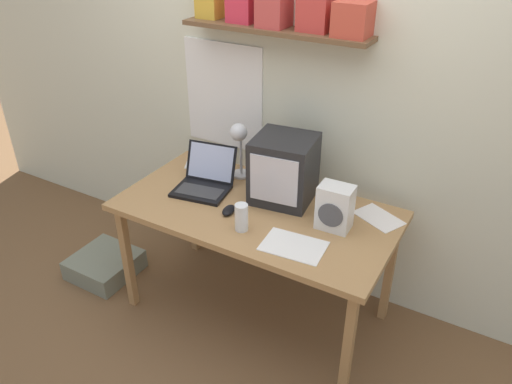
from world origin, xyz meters
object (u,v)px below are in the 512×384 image
(corner_desk, at_px, (256,218))
(loose_paper_near_laptop, at_px, (294,246))
(floor_cushion, at_px, (105,265))
(juice_glass, at_px, (241,219))
(desk_lamp, at_px, (239,140))
(space_heater, at_px, (335,207))
(laptop, at_px, (205,178))
(loose_paper_near_monitor, at_px, (379,218))
(printed_handout, at_px, (201,163))
(crt_monitor, at_px, (284,169))
(computer_mouse, at_px, (229,210))

(corner_desk, height_order, loose_paper_near_laptop, loose_paper_near_laptop)
(floor_cushion, bearing_deg, juice_glass, -0.51)
(desk_lamp, xyz_separation_m, space_heater, (0.67, -0.19, -0.13))
(laptop, relative_size, loose_paper_near_monitor, 1.22)
(juice_glass, xyz_separation_m, printed_handout, (-0.60, 0.49, -0.06))
(floor_cushion, bearing_deg, crt_monitor, 18.16)
(loose_paper_near_laptop, bearing_deg, computer_mouse, 167.58)
(corner_desk, height_order, laptop, laptop)
(space_heater, xyz_separation_m, floor_cushion, (-1.47, -0.24, -0.78))
(loose_paper_near_laptop, bearing_deg, loose_paper_near_monitor, 58.01)
(corner_desk, distance_m, floor_cushion, 1.22)
(loose_paper_near_laptop, xyz_separation_m, floor_cushion, (-1.37, 0.01, -0.67))
(laptop, height_order, floor_cushion, laptop)
(laptop, relative_size, desk_lamp, 0.98)
(laptop, xyz_separation_m, desk_lamp, (0.12, 0.18, 0.19))
(desk_lamp, bearing_deg, space_heater, -36.66)
(corner_desk, height_order, loose_paper_near_monitor, loose_paper_near_monitor)
(crt_monitor, distance_m, desk_lamp, 0.33)
(desk_lamp, height_order, loose_paper_near_laptop, desk_lamp)
(desk_lamp, relative_size, computer_mouse, 3.15)
(juice_glass, distance_m, space_heater, 0.47)
(crt_monitor, height_order, desk_lamp, crt_monitor)
(computer_mouse, bearing_deg, juice_glass, -34.96)
(corner_desk, bearing_deg, printed_handout, 153.57)
(desk_lamp, xyz_separation_m, floor_cushion, (-0.80, -0.43, -0.92))
(corner_desk, distance_m, printed_handout, 0.63)
(desk_lamp, bearing_deg, laptop, -143.99)
(loose_paper_near_monitor, height_order, floor_cushion, loose_paper_near_monitor)
(corner_desk, relative_size, juice_glass, 10.34)
(crt_monitor, relative_size, space_heater, 1.53)
(loose_paper_near_laptop, bearing_deg, corner_desk, 147.66)
(desk_lamp, bearing_deg, printed_handout, 150.79)
(juice_glass, height_order, loose_paper_near_monitor, juice_glass)
(corner_desk, distance_m, loose_paper_near_monitor, 0.65)
(crt_monitor, xyz_separation_m, floor_cushion, (-1.12, -0.37, -0.85))
(laptop, bearing_deg, crt_monitor, 5.23)
(corner_desk, relative_size, printed_handout, 6.47)
(juice_glass, height_order, computer_mouse, juice_glass)
(laptop, distance_m, loose_paper_near_monitor, 0.98)
(crt_monitor, distance_m, juice_glass, 0.40)
(computer_mouse, height_order, printed_handout, computer_mouse)
(crt_monitor, height_order, laptop, crt_monitor)
(laptop, bearing_deg, corner_desk, -17.71)
(juice_glass, xyz_separation_m, space_heater, (0.39, 0.25, 0.05))
(space_heater, height_order, printed_handout, space_heater)
(space_heater, relative_size, computer_mouse, 2.08)
(corner_desk, relative_size, floor_cushion, 3.81)
(crt_monitor, distance_m, space_heater, 0.38)
(loose_paper_near_laptop, relative_size, floor_cushion, 0.80)
(desk_lamp, height_order, loose_paper_near_monitor, desk_lamp)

